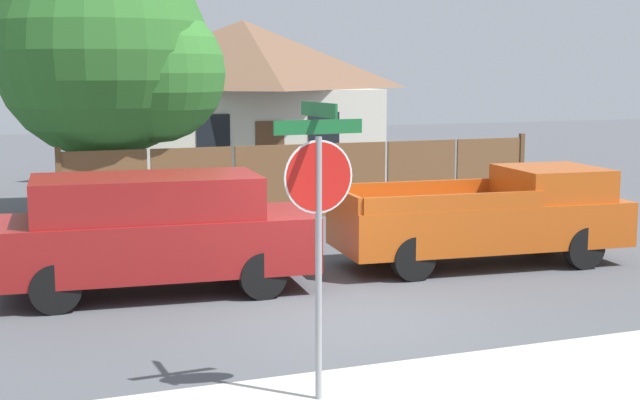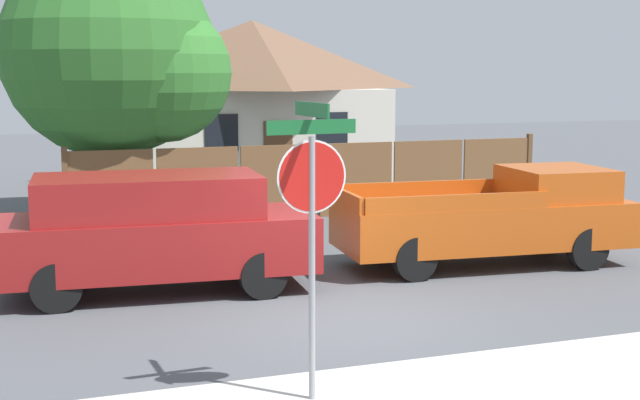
% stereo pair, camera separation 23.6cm
% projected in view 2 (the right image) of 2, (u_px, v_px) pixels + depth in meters
% --- Properties ---
extents(ground_plane, '(80.00, 80.00, 0.00)m').
position_uv_depth(ground_plane, '(342.00, 318.00, 12.75)').
color(ground_plane, '#4C4F54').
extents(wooden_fence, '(11.84, 0.12, 1.87)m').
position_uv_depth(wooden_fence, '(318.00, 181.00, 21.37)').
color(wooden_fence, brown).
rests_on(wooden_fence, ground).
extents(house, '(8.33, 5.99, 5.11)m').
position_uv_depth(house, '(253.00, 97.00, 29.13)').
color(house, beige).
rests_on(house, ground).
extents(oak_tree, '(5.23, 4.98, 6.44)m').
position_uv_depth(oak_tree, '(120.00, 56.00, 20.71)').
color(oak_tree, brown).
rests_on(oak_tree, ground).
extents(red_suv, '(5.12, 2.30, 1.89)m').
position_uv_depth(red_suv, '(155.00, 229.00, 14.11)').
color(red_suv, maroon).
rests_on(red_suv, ground).
extents(orange_pickup, '(5.42, 2.37, 1.75)m').
position_uv_depth(orange_pickup, '(494.00, 217.00, 16.16)').
color(orange_pickup, '#B74C14').
rests_on(orange_pickup, ground).
extents(stop_sign, '(0.99, 0.89, 3.20)m').
position_uv_depth(stop_sign, '(312.00, 199.00, 9.32)').
color(stop_sign, gray).
rests_on(stop_sign, ground).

